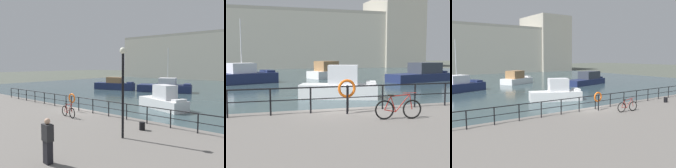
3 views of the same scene
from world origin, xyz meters
The scene contains 12 objects.
ground_plane centered at (0.00, 0.00, 0.00)m, with size 240.00×240.00×0.00m, color #4C5147.
water_basin centered at (0.00, 30.20, 0.01)m, with size 80.00×60.00×0.01m, color #33474C.
quay_promenade centered at (0.00, -6.50, 0.40)m, with size 56.00×13.00×0.80m, color slate.
moored_green_narrowboat centered at (-13.24, 18.89, 0.82)m, with size 7.26×3.78×2.16m.
moored_harbor_tender centered at (2.59, 8.09, 0.86)m, with size 5.89×3.76×2.40m.
moored_white_yacht centered at (-4.80, 21.48, 0.80)m, with size 8.81×5.75×7.00m.
quay_railing centered at (0.99, -0.75, 1.53)m, with size 23.98×0.07×1.08m.
parked_bicycle centered at (1.46, -2.79, 1.19)m, with size 1.76×0.34×0.98m.
mooring_bollard centered at (7.18, -2.15, 1.02)m, with size 0.32×0.32×0.44m, color black.
life_ring_stand centered at (-0.02, -1.26, 1.77)m, with size 0.75×0.16×1.40m.
quay_lamp_post centered at (7.33, -4.02, 3.66)m, with size 0.32×0.32×4.45m.
standing_person centered at (7.26, -8.28, 1.66)m, with size 0.47×0.32×1.69m.
Camera 1 is at (14.89, -13.29, 4.45)m, focal length 39.61 mm.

